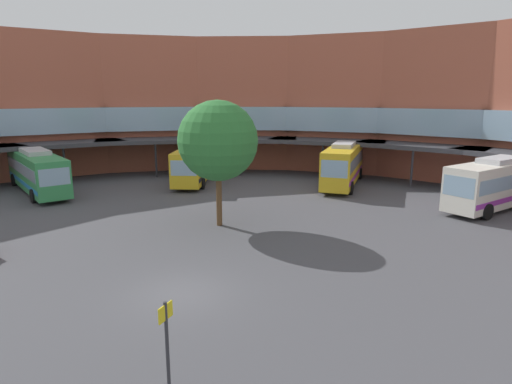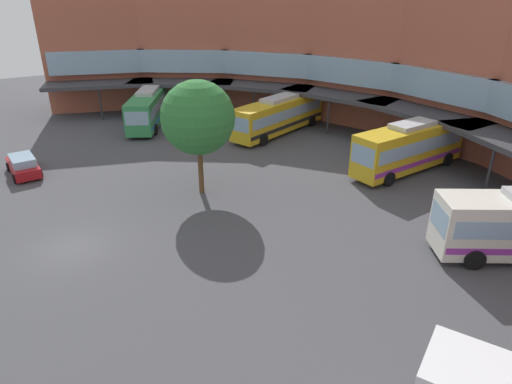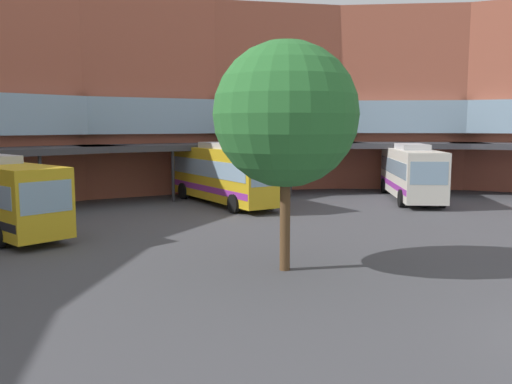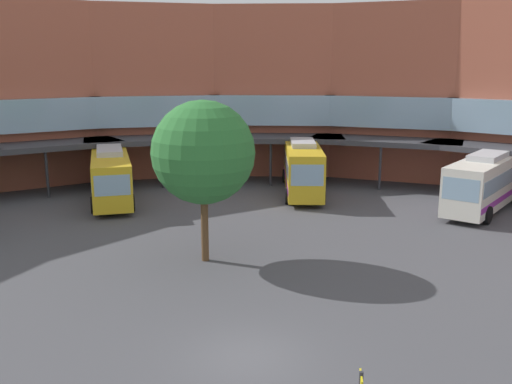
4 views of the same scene
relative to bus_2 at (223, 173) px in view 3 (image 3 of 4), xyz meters
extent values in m
cube|color=#AD5942|center=(17.31, 2.82, 5.09)|extent=(12.92, 11.61, 14.17)
cube|color=#8CADC6|center=(16.97, 2.34, 3.67)|extent=(12.11, 11.13, 2.48)
cube|color=#38383D|center=(14.41, -1.25, 1.55)|extent=(11.76, 9.98, 0.40)
cylinder|color=#2D2D33|center=(13.49, -2.55, -0.22)|extent=(0.20, 0.20, 3.54)
cube|color=#AD5942|center=(7.93, 7.52, 5.09)|extent=(12.86, 9.24, 14.17)
cube|color=#8CADC6|center=(7.75, 6.95, 3.67)|extent=(11.83, 9.12, 2.48)
cube|color=#38383D|center=(6.41, 2.76, 1.55)|extent=(12.25, 7.34, 0.40)
cylinder|color=#2D2D33|center=(5.92, 1.23, -0.22)|extent=(0.20, 0.20, 3.54)
cube|color=#AD5942|center=(-2.44, 9.13, 5.09)|extent=(11.59, 6.00, 14.17)
cube|color=#8CADC6|center=(-2.44, 8.53, 3.67)|extent=(10.43, 6.24, 2.48)
cube|color=#38383D|center=(-2.44, 4.13, 1.55)|extent=(11.59, 4.00, 0.40)
cylinder|color=#2D2D33|center=(-2.44, 2.53, -0.22)|extent=(0.20, 0.20, 3.54)
cube|color=#38383D|center=(-11.28, 2.76, 1.55)|extent=(12.25, 7.34, 0.40)
cylinder|color=#2D2D33|center=(-10.79, 1.23, -0.22)|extent=(0.20, 0.20, 3.54)
cube|color=#8CADC6|center=(-11.90, -8.20, 0.19)|extent=(2.11, 0.78, 1.30)
cylinder|color=black|center=(-11.29, -6.04, -1.44)|extent=(0.62, 1.14, 1.10)
cube|color=gold|center=(0.00, 0.02, -0.03)|extent=(2.79, 10.61, 3.23)
cube|color=#8CADC6|center=(0.00, 0.02, 0.36)|extent=(2.82, 9.98, 1.03)
cube|color=purple|center=(0.00, 0.02, -0.93)|extent=(2.81, 10.40, 0.39)
cube|color=#8CADC6|center=(0.17, -5.20, 0.36)|extent=(2.15, 0.19, 1.42)
cube|color=#B2B2B7|center=(0.00, 0.02, 1.77)|extent=(1.83, 3.85, 0.36)
cylinder|color=black|center=(1.34, -3.52, -1.44)|extent=(0.34, 1.11, 1.10)
cylinder|color=black|center=(-1.10, -3.60, -1.44)|extent=(0.34, 1.11, 1.10)
cylinder|color=black|center=(1.10, 3.64, -1.44)|extent=(0.34, 1.11, 1.10)
cylinder|color=black|center=(-1.34, 3.55, -1.44)|extent=(0.34, 1.11, 1.10)
cube|color=silver|center=(11.95, -4.40, -0.11)|extent=(7.83, 9.95, 3.07)
cube|color=#8CADC6|center=(11.95, -4.40, 0.26)|extent=(7.53, 9.46, 0.98)
cube|color=purple|center=(11.95, -4.40, -0.97)|extent=(7.74, 9.79, 0.37)
cube|color=#8CADC6|center=(9.08, -8.64, 0.26)|extent=(1.87, 1.32, 1.35)
cube|color=#B2B2B7|center=(11.95, -4.40, 1.61)|extent=(3.52, 4.05, 0.36)
cylinder|color=black|center=(11.01, -8.01, -1.44)|extent=(0.86, 1.08, 1.10)
cylinder|color=black|center=(8.96, -6.62, -1.44)|extent=(0.86, 1.08, 1.10)
cylinder|color=black|center=(14.94, -2.19, -1.44)|extent=(0.86, 1.08, 1.10)
cylinder|color=black|center=(12.89, -0.80, -1.44)|extent=(0.86, 1.08, 1.10)
cylinder|color=brown|center=(-5.16, -15.44, 0.03)|extent=(0.36, 0.36, 4.04)
sphere|color=#2D7233|center=(-5.16, -15.44, 3.41)|extent=(4.96, 4.96, 4.96)
camera|label=1|loc=(6.54, -39.60, 6.17)|focal=30.53mm
camera|label=2|loc=(20.97, -27.84, 11.21)|focal=31.15mm
camera|label=3|loc=(-15.16, -31.12, 3.05)|focal=38.16mm
camera|label=4|loc=(-1.23, -42.44, 7.62)|focal=40.58mm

